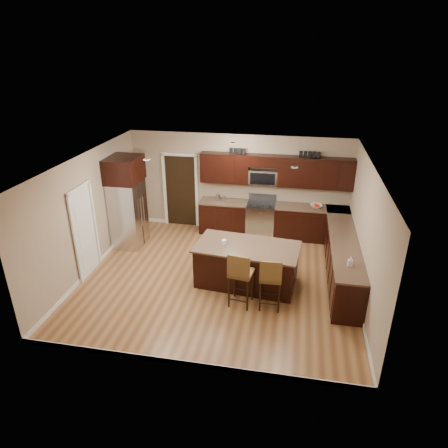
% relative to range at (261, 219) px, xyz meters
% --- Properties ---
extents(floor, '(6.00, 6.00, 0.00)m').
position_rel_range_xyz_m(floor, '(-0.68, -2.45, -0.47)').
color(floor, '#96643B').
rests_on(floor, ground).
extents(ceiling, '(6.00, 6.00, 0.00)m').
position_rel_range_xyz_m(ceiling, '(-0.68, -2.45, 2.23)').
color(ceiling, silver).
rests_on(ceiling, wall_back).
extents(wall_back, '(6.00, 0.00, 6.00)m').
position_rel_range_xyz_m(wall_back, '(-0.68, 0.30, 0.88)').
color(wall_back, tan).
rests_on(wall_back, floor).
extents(wall_left, '(0.00, 5.50, 5.50)m').
position_rel_range_xyz_m(wall_left, '(-3.68, -2.45, 0.88)').
color(wall_left, tan).
rests_on(wall_left, floor).
extents(wall_right, '(0.00, 5.50, 5.50)m').
position_rel_range_xyz_m(wall_right, '(2.32, -2.45, 0.88)').
color(wall_right, tan).
rests_on(wall_right, floor).
extents(base_cabinets, '(4.02, 3.96, 0.92)m').
position_rel_range_xyz_m(base_cabinets, '(1.22, -1.01, -0.01)').
color(base_cabinets, black).
rests_on(base_cabinets, floor).
extents(upper_cabinets, '(4.00, 0.33, 0.80)m').
position_rel_range_xyz_m(upper_cabinets, '(0.36, 0.13, 1.37)').
color(upper_cabinets, black).
rests_on(upper_cabinets, wall_back).
extents(range, '(0.76, 0.64, 1.11)m').
position_rel_range_xyz_m(range, '(0.00, 0.00, 0.00)').
color(range, silver).
rests_on(range, floor).
extents(microwave, '(0.76, 0.31, 0.40)m').
position_rel_range_xyz_m(microwave, '(0.00, 0.15, 1.15)').
color(microwave, silver).
rests_on(microwave, upper_cabinets).
extents(doorway, '(0.85, 0.03, 2.06)m').
position_rel_range_xyz_m(doorway, '(-2.33, 0.28, 0.56)').
color(doorway, black).
rests_on(doorway, floor).
extents(pantry_door, '(0.03, 0.80, 2.04)m').
position_rel_range_xyz_m(pantry_door, '(-3.66, -2.75, 0.55)').
color(pantry_door, white).
rests_on(pantry_door, floor).
extents(letter_decor, '(2.20, 0.03, 0.15)m').
position_rel_range_xyz_m(letter_decor, '(0.22, 0.13, 1.82)').
color(letter_decor, black).
rests_on(letter_decor, upper_cabinets).
extents(island, '(2.30, 1.37, 0.92)m').
position_rel_range_xyz_m(island, '(-0.05, -2.52, -0.04)').
color(island, black).
rests_on(island, floor).
extents(stool_mid, '(0.50, 0.50, 1.20)m').
position_rel_range_xyz_m(stool_mid, '(-0.07, -3.37, 0.27)').
color(stool_mid, brown).
rests_on(stool_mid, floor).
extents(stool_right, '(0.44, 0.44, 1.14)m').
position_rel_range_xyz_m(stool_right, '(0.53, -3.37, 0.24)').
color(stool_right, brown).
rests_on(stool_right, floor).
extents(refrigerator, '(0.79, 0.93, 2.35)m').
position_rel_range_xyz_m(refrigerator, '(-3.30, -1.20, 0.74)').
color(refrigerator, silver).
rests_on(refrigerator, floor).
extents(floor_mat, '(0.99, 0.69, 0.01)m').
position_rel_range_xyz_m(floor_mat, '(-0.08, -1.10, -0.47)').
color(floor_mat, brown).
rests_on(floor_mat, floor).
extents(fruit_bowl, '(0.36, 0.36, 0.08)m').
position_rel_range_xyz_m(fruit_bowl, '(1.44, -0.00, 0.49)').
color(fruit_bowl, silver).
rests_on(fruit_bowl, base_cabinets).
extents(soap_bottle, '(0.09, 0.09, 0.19)m').
position_rel_range_xyz_m(soap_bottle, '(2.02, -2.98, 0.54)').
color(soap_bottle, '#B2B2B2').
rests_on(soap_bottle, base_cabinets).
extents(canister_tall, '(0.12, 0.12, 0.18)m').
position_rel_range_xyz_m(canister_tall, '(-1.18, -0.00, 0.54)').
color(canister_tall, silver).
rests_on(canister_tall, base_cabinets).
extents(canister_short, '(0.11, 0.11, 0.14)m').
position_rel_range_xyz_m(canister_short, '(-1.02, -0.00, 0.52)').
color(canister_short, silver).
rests_on(canister_short, base_cabinets).
extents(island_jar, '(0.10, 0.10, 0.10)m').
position_rel_range_xyz_m(island_jar, '(-0.55, -2.52, 0.50)').
color(island_jar, white).
rests_on(island_jar, island).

